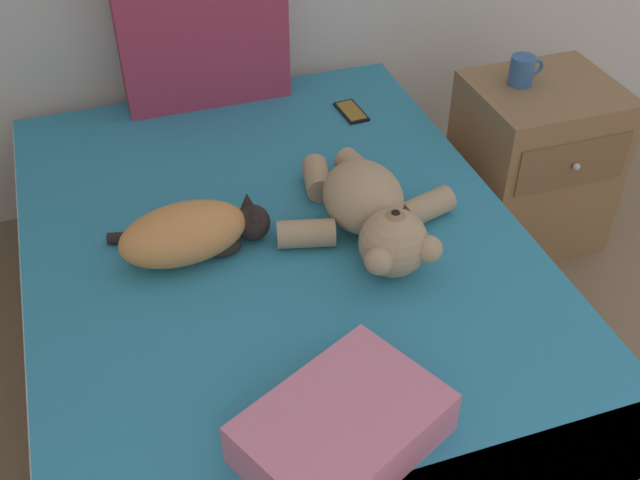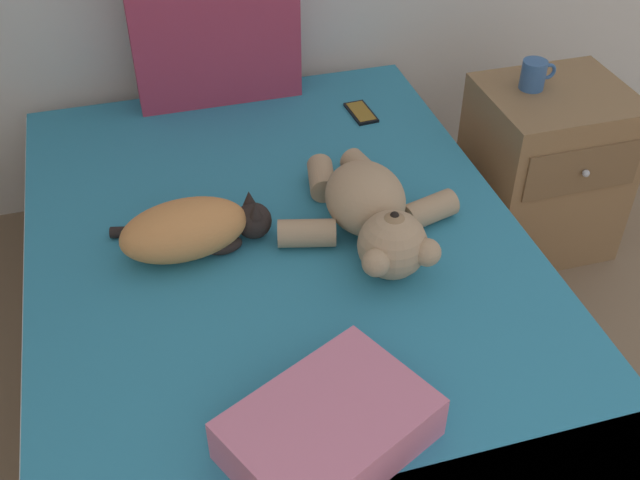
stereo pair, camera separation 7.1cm
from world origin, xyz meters
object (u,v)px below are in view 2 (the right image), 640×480
(bed, at_px, (289,323))
(nightstand, at_px, (543,169))
(mug, at_px, (534,75))
(throw_pillow, at_px, (329,429))
(cell_phone, at_px, (361,112))
(cat, at_px, (191,229))
(patterned_cushion, at_px, (214,28))
(teddy_bear, at_px, (372,213))

(bed, bearing_deg, nightstand, 22.15)
(mug, bearing_deg, throw_pillow, -133.37)
(cell_phone, distance_m, nightstand, 0.66)
(throw_pillow, relative_size, nightstand, 0.67)
(cat, bearing_deg, throw_pillow, -76.19)
(bed, height_order, mug, mug)
(patterned_cushion, height_order, nightstand, patterned_cushion)
(patterned_cushion, xyz_separation_m, nightstand, (1.03, -0.51, -0.42))
(throw_pillow, bearing_deg, mug, 46.63)
(cell_phone, bearing_deg, throw_pillow, -111.08)
(cat, relative_size, throw_pillow, 1.08)
(cat, height_order, nightstand, cat)
(patterned_cushion, height_order, teddy_bear, patterned_cushion)
(teddy_bear, relative_size, nightstand, 0.98)
(throw_pillow, distance_m, nightstand, 1.49)
(patterned_cushion, height_order, throw_pillow, patterned_cushion)
(bed, bearing_deg, cell_phone, 57.34)
(cell_phone, height_order, throw_pillow, throw_pillow)
(cat, relative_size, mug, 3.61)
(teddy_bear, bearing_deg, nightstand, 26.41)
(cat, height_order, cell_phone, cat)
(bed, relative_size, teddy_bear, 3.50)
(patterned_cushion, relative_size, throw_pillow, 1.39)
(patterned_cushion, distance_m, teddy_bear, 0.94)
(teddy_bear, relative_size, mug, 4.86)
(cell_phone, xyz_separation_m, mug, (0.51, -0.21, 0.17))
(bed, xyz_separation_m, teddy_bear, (0.25, 0.03, 0.32))
(teddy_bear, relative_size, cell_phone, 3.82)
(bed, bearing_deg, cat, 154.22)
(patterned_cushion, bearing_deg, throw_pillow, -91.77)
(bed, bearing_deg, patterned_cushion, 90.57)
(bed, relative_size, cat, 4.71)
(cat, distance_m, teddy_bear, 0.48)
(patterned_cushion, xyz_separation_m, cat, (-0.22, -0.81, -0.18))
(nightstand, bearing_deg, teddy_bear, -153.59)
(cat, distance_m, mug, 1.23)
(cell_phone, distance_m, mug, 0.58)
(cat, xyz_separation_m, teddy_bear, (0.48, -0.08, 0.01))
(throw_pillow, bearing_deg, bed, 84.58)
(patterned_cushion, height_order, mug, patterned_cushion)
(mug, bearing_deg, patterned_cushion, 154.27)
(bed, height_order, nightstand, nightstand)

